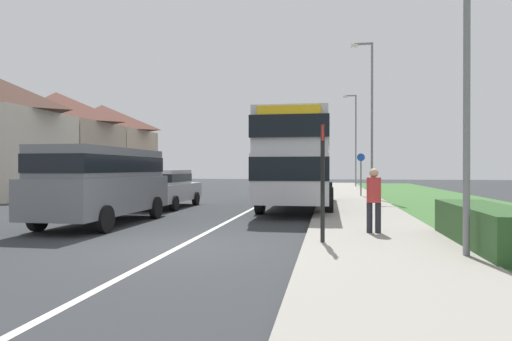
{
  "coord_description": "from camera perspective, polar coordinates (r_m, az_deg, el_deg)",
  "views": [
    {
      "loc": [
        3.14,
        -9.09,
        1.67
      ],
      "look_at": [
        0.75,
        5.33,
        1.6
      ],
      "focal_mm": 31.16,
      "sensor_mm": 36.0,
      "label": 1
    }
  ],
  "objects": [
    {
      "name": "ground_plane",
      "position": [
        9.76,
        -9.65,
        -9.58
      ],
      "size": [
        120.0,
        120.0,
        0.0
      ],
      "primitive_type": "plane",
      "color": "#2D3033"
    },
    {
      "name": "parked_van_grey",
      "position": [
        14.03,
        -18.99,
        -1.07
      ],
      "size": [
        2.11,
        5.49,
        2.26
      ],
      "color": "slate",
      "rests_on": "ground_plane"
    },
    {
      "name": "house_terrace_far_side",
      "position": [
        33.85,
        -24.3,
        3.32
      ],
      "size": [
        7.39,
        18.79,
        6.97
      ],
      "color": "beige",
      "rests_on": "ground_plane"
    },
    {
      "name": "street_lamp_far",
      "position": [
        39.32,
        12.55,
        4.47
      ],
      "size": [
        1.14,
        0.2,
        8.01
      ],
      "color": "slate",
      "rests_on": "ground_plane"
    },
    {
      "name": "parked_car_silver",
      "position": [
        19.19,
        -11.46,
        -2.07
      ],
      "size": [
        1.88,
        4.55,
        1.6
      ],
      "color": "#B7B7BC",
      "rests_on": "ground_plane"
    },
    {
      "name": "bus_stop_sign",
      "position": [
        9.41,
        8.55,
        -0.51
      ],
      "size": [
        0.09,
        0.52,
        2.6
      ],
      "color": "black",
      "rests_on": "ground_plane"
    },
    {
      "name": "lane_marking_centre",
      "position": [
        17.45,
        -1.01,
        -5.21
      ],
      "size": [
        0.14,
        60.0,
        0.01
      ],
      "primitive_type": "cube",
      "color": "silver",
      "rests_on": "ground_plane"
    },
    {
      "name": "street_lamp_mid",
      "position": [
        23.98,
        14.44,
        7.42
      ],
      "size": [
        1.14,
        0.2,
        8.2
      ],
      "color": "slate",
      "rests_on": "ground_plane"
    },
    {
      "name": "cycle_route_sign",
      "position": [
        25.84,
        13.32,
        -0.28
      ],
      "size": [
        0.44,
        0.08,
        2.52
      ],
      "color": "slate",
      "rests_on": "ground_plane"
    },
    {
      "name": "pedestrian_at_stop",
      "position": [
        11.06,
        14.89,
        -3.33
      ],
      "size": [
        0.34,
        0.34,
        1.67
      ],
      "color": "#23232D",
      "rests_on": "ground_plane"
    },
    {
      "name": "pavement_near_side",
      "position": [
        15.21,
        13.41,
        -5.81
      ],
      "size": [
        3.2,
        68.0,
        0.12
      ],
      "primitive_type": "cube",
      "color": "gray",
      "rests_on": "ground_plane"
    },
    {
      "name": "roadside_hedge",
      "position": [
        10.19,
        27.6,
        -6.63
      ],
      "size": [
        1.1,
        4.18,
        0.9
      ],
      "primitive_type": "cube",
      "color": "#2D5128",
      "rests_on": "ground_plane"
    },
    {
      "name": "grass_verge_seaward",
      "position": [
        16.09,
        28.95,
        -5.57
      ],
      "size": [
        6.0,
        68.0,
        0.08
      ],
      "primitive_type": "cube",
      "color": "#3D6B33",
      "rests_on": "ground_plane"
    },
    {
      "name": "double_decker_bus",
      "position": [
        18.82,
        5.57,
        1.7
      ],
      "size": [
        2.8,
        10.0,
        3.7
      ],
      "color": "#BCBCC1",
      "rests_on": "ground_plane"
    },
    {
      "name": "street_lamp_near",
      "position": [
        9.18,
        24.84,
        19.08
      ],
      "size": [
        1.14,
        0.2,
        8.15
      ],
      "color": "slate",
      "rests_on": "ground_plane"
    }
  ]
}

